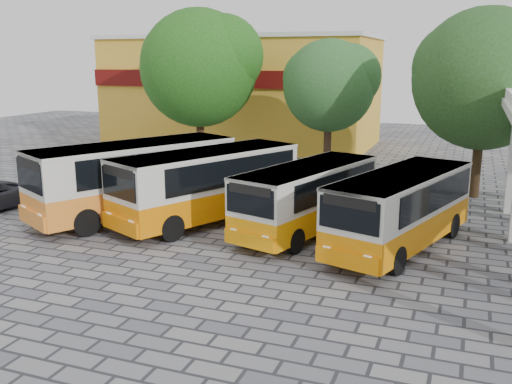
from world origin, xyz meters
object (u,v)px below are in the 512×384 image
at_px(bus_centre_left, 207,181).
at_px(bus_far_left, 135,175).
at_px(bus_centre_right, 308,194).
at_px(bus_far_right, 401,206).

bearing_deg(bus_centre_left, bus_far_left, -147.29).
xyz_separation_m(bus_centre_right, bus_far_right, (3.58, -0.71, 0.05)).
height_order(bus_centre_left, bus_centre_right, bus_centre_left).
xyz_separation_m(bus_far_left, bus_centre_left, (3.18, 0.42, -0.11)).
bearing_deg(bus_far_right, bus_centre_right, -173.74).
relative_size(bus_far_left, bus_centre_right, 1.22).
height_order(bus_centre_right, bus_far_right, bus_far_right).
xyz_separation_m(bus_centre_left, bus_centre_right, (4.24, -0.00, -0.19)).
bearing_deg(bus_far_right, bus_centre_left, -167.76).
bearing_deg(bus_centre_left, bus_centre_right, 25.15).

